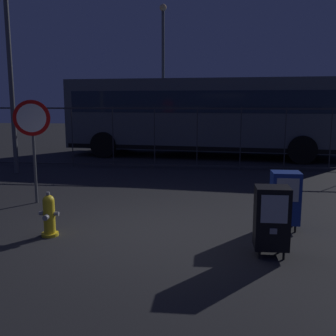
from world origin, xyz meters
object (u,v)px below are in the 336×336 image
(street_light_near_left, at_px, (163,65))
(street_light_near_right, at_px, (7,25))
(newspaper_box_primary, at_px, (272,218))
(stop_sign, at_px, (33,130))
(fire_hydrant, at_px, (49,215))
(bus_far, at_px, (274,111))
(newspaper_box_secondary, at_px, (285,198))
(bus_near, at_px, (203,113))

(street_light_near_left, height_order, street_light_near_right, street_light_near_right)
(newspaper_box_primary, xyz_separation_m, street_light_near_right, (-6.84, 5.96, 3.80))
(street_light_near_right, bearing_deg, stop_sign, -57.71)
(fire_hydrant, bearing_deg, bus_far, 67.50)
(bus_far, bearing_deg, fire_hydrant, -110.15)
(newspaper_box_secondary, bearing_deg, fire_hydrant, -169.19)
(newspaper_box_primary, distance_m, newspaper_box_secondary, 1.30)
(newspaper_box_secondary, height_order, bus_near, bus_near)
(fire_hydrant, distance_m, bus_far, 14.70)
(newspaper_box_primary, bearing_deg, bus_near, 96.79)
(newspaper_box_secondary, distance_m, stop_sign, 5.33)
(newspaper_box_primary, xyz_separation_m, stop_sign, (-4.66, 2.52, 1.03))
(newspaper_box_primary, xyz_separation_m, newspaper_box_secondary, (0.40, 1.23, 0.00))
(newspaper_box_secondary, bearing_deg, stop_sign, 165.69)
(bus_far, xyz_separation_m, street_light_near_right, (-8.92, -8.04, 2.66))
(fire_hydrant, xyz_separation_m, newspaper_box_secondary, (3.92, 0.75, 0.22))
(bus_far, bearing_deg, stop_sign, -118.09)
(bus_far, xyz_separation_m, street_light_near_left, (-5.22, -0.74, 2.09))
(fire_hydrant, height_order, bus_near, bus_near)
(fire_hydrant, height_order, bus_far, bus_far)
(stop_sign, xyz_separation_m, bus_near, (3.44, 7.72, 0.11))
(stop_sign, bearing_deg, bus_near, 65.97)
(fire_hydrant, relative_size, bus_near, 0.07)
(stop_sign, relative_size, street_light_near_left, 0.34)
(fire_hydrant, bearing_deg, newspaper_box_primary, -7.79)
(fire_hydrant, distance_m, newspaper_box_primary, 3.56)
(newspaper_box_primary, bearing_deg, street_light_near_left, 103.31)
(newspaper_box_primary, bearing_deg, fire_hydrant, 172.21)
(stop_sign, relative_size, street_light_near_right, 0.29)
(fire_hydrant, height_order, stop_sign, stop_sign)
(bus_near, bearing_deg, newspaper_box_primary, -77.09)
(newspaper_box_primary, relative_size, newspaper_box_secondary, 1.00)
(bus_near, xyz_separation_m, street_light_near_right, (-5.62, -4.29, 2.66))
(newspaper_box_primary, distance_m, street_light_near_left, 14.00)
(newspaper_box_secondary, distance_m, street_light_near_left, 12.95)
(newspaper_box_secondary, xyz_separation_m, street_light_near_right, (-7.24, 4.73, 3.80))
(newspaper_box_primary, bearing_deg, bus_far, 81.55)
(newspaper_box_secondary, bearing_deg, bus_near, 100.22)
(street_light_near_left, bearing_deg, bus_near, -57.52)
(bus_far, bearing_deg, bus_near, -129.00)
(bus_near, distance_m, bus_far, 5.00)
(street_light_near_left, xyz_separation_m, street_light_near_right, (-3.70, -7.30, 0.58))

